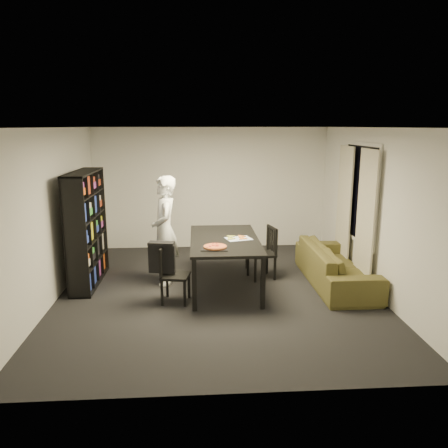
{
  "coord_description": "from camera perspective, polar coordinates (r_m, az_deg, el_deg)",
  "views": [
    {
      "loc": [
        -0.34,
        -6.63,
        2.62
      ],
      "look_at": [
        0.13,
        0.34,
        1.05
      ],
      "focal_mm": 35.0,
      "sensor_mm": 36.0,
      "label": 1
    }
  ],
  "objects": [
    {
      "name": "window_pane",
      "position": [
        7.84,
        17.36,
        3.88
      ],
      "size": [
        0.02,
        1.4,
        1.6
      ],
      "primitive_type": "cube",
      "color": "black",
      "rests_on": "room"
    },
    {
      "name": "curtain_right",
      "position": [
        8.35,
        15.39,
        2.07
      ],
      "size": [
        0.03,
        0.7,
        2.25
      ],
      "primitive_type": "cube",
      "color": "beige",
      "rests_on": "room"
    },
    {
      "name": "window_frame",
      "position": [
        7.84,
        17.33,
        3.88
      ],
      "size": [
        0.03,
        1.52,
        1.72
      ],
      "primitive_type": "cube",
      "color": "white",
      "rests_on": "room"
    },
    {
      "name": "chair_left",
      "position": [
        6.66,
        -7.08,
        -6.04
      ],
      "size": [
        0.46,
        0.46,
        0.87
      ],
      "rotation": [
        0.0,
        0.0,
        1.4
      ],
      "color": "black",
      "rests_on": "room"
    },
    {
      "name": "baking_tray",
      "position": [
        6.55,
        -1.24,
        -3.16
      ],
      "size": [
        0.42,
        0.35,
        0.01
      ],
      "primitive_type": "cube",
      "rotation": [
        0.0,
        0.0,
        -0.08
      ],
      "color": "black",
      "rests_on": "dining_table"
    },
    {
      "name": "person",
      "position": [
        7.35,
        -7.75,
        -0.86
      ],
      "size": [
        0.53,
        0.72,
        1.83
      ],
      "primitive_type": "imported",
      "rotation": [
        0.0,
        0.0,
        -1.42
      ],
      "color": "white",
      "rests_on": "room"
    },
    {
      "name": "sofa",
      "position": [
        7.64,
        14.39,
        -5.23
      ],
      "size": [
        0.87,
        2.23,
        0.65
      ],
      "primitive_type": "imported",
      "rotation": [
        0.0,
        0.0,
        1.57
      ],
      "color": "#403B19",
      "rests_on": "room"
    },
    {
      "name": "curtain_left",
      "position": [
        7.39,
        18.0,
        0.57
      ],
      "size": [
        0.03,
        0.7,
        2.25
      ],
      "primitive_type": "cube",
      "color": "beige",
      "rests_on": "room"
    },
    {
      "name": "kitchen_towel",
      "position": [
        7.1,
        1.91,
        -1.93
      ],
      "size": [
        0.47,
        0.4,
        0.01
      ],
      "primitive_type": "cube",
      "rotation": [
        0.0,
        0.0,
        0.27
      ],
      "color": "white",
      "rests_on": "dining_table"
    },
    {
      "name": "dining_table",
      "position": [
        7.13,
        0.05,
        -2.5
      ],
      "size": [
        1.1,
        1.99,
        0.83
      ],
      "color": "black",
      "rests_on": "room"
    },
    {
      "name": "room",
      "position": [
        6.77,
        -0.89,
        1.42
      ],
      "size": [
        5.01,
        5.51,
        2.61
      ],
      "color": "black",
      "rests_on": "ground"
    },
    {
      "name": "bookshelf",
      "position": [
        7.64,
        -17.5,
        -0.56
      ],
      "size": [
        0.35,
        1.5,
        1.9
      ],
      "primitive_type": "cube",
      "color": "black",
      "rests_on": "room"
    },
    {
      "name": "draped_jacket",
      "position": [
        6.62,
        -8.13,
        -4.17
      ],
      "size": [
        0.41,
        0.23,
        0.48
      ],
      "rotation": [
        0.0,
        0.0,
        1.4
      ],
      "color": "black",
      "rests_on": "chair_left"
    },
    {
      "name": "pizza_slices",
      "position": [
        7.13,
        1.58,
        -1.77
      ],
      "size": [
        0.43,
        0.38,
        0.01
      ],
      "primitive_type": null,
      "rotation": [
        0.0,
        0.0,
        0.22
      ],
      "color": "gold",
      "rests_on": "dining_table"
    },
    {
      "name": "pepperoni_pizza",
      "position": [
        6.55,
        -1.16,
        -2.97
      ],
      "size": [
        0.35,
        0.35,
        0.03
      ],
      "rotation": [
        0.0,
        0.0,
        -0.16
      ],
      "color": "#9B532D",
      "rests_on": "dining_table"
    },
    {
      "name": "chair_right",
      "position": [
        7.68,
        5.53,
        -3.25
      ],
      "size": [
        0.51,
        0.51,
        0.91
      ],
      "rotation": [
        0.0,
        0.0,
        -1.34
      ],
      "color": "black",
      "rests_on": "room"
    }
  ]
}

